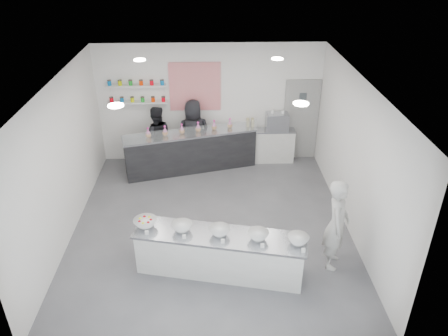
{
  "coord_description": "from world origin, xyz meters",
  "views": [
    {
      "loc": [
        0.03,
        -7.24,
        5.32
      ],
      "look_at": [
        0.27,
        0.4,
        1.11
      ],
      "focal_mm": 35.0,
      "sensor_mm": 36.0,
      "label": 1
    }
  ],
  "objects_px": {
    "espresso_ledge": "(271,146)",
    "staff_right": "(194,134)",
    "espresso_machine": "(277,122)",
    "staff_left": "(157,137)",
    "back_bar": "(191,151)",
    "woman_prep": "(337,224)",
    "prep_counter": "(220,253)"
  },
  "relations": [
    {
      "from": "espresso_machine",
      "to": "woman_prep",
      "type": "bearing_deg",
      "value": -83.01
    },
    {
      "from": "espresso_machine",
      "to": "staff_right",
      "type": "bearing_deg",
      "value": -175.86
    },
    {
      "from": "espresso_ledge",
      "to": "espresso_machine",
      "type": "xyz_separation_m",
      "value": [
        0.12,
        0.0,
        0.65
      ]
    },
    {
      "from": "prep_counter",
      "to": "staff_left",
      "type": "xyz_separation_m",
      "value": [
        -1.47,
        3.99,
        0.39
      ]
    },
    {
      "from": "woman_prep",
      "to": "staff_right",
      "type": "bearing_deg",
      "value": 50.74
    },
    {
      "from": "back_bar",
      "to": "staff_left",
      "type": "bearing_deg",
      "value": 148.79
    },
    {
      "from": "espresso_machine",
      "to": "woman_prep",
      "type": "height_order",
      "value": "woman_prep"
    },
    {
      "from": "prep_counter",
      "to": "woman_prep",
      "type": "distance_m",
      "value": 2.07
    },
    {
      "from": "staff_left",
      "to": "staff_right",
      "type": "bearing_deg",
      "value": 172.29
    },
    {
      "from": "woman_prep",
      "to": "back_bar",
      "type": "bearing_deg",
      "value": 53.35
    },
    {
      "from": "espresso_machine",
      "to": "back_bar",
      "type": "bearing_deg",
      "value": -169.46
    },
    {
      "from": "espresso_machine",
      "to": "staff_right",
      "type": "distance_m",
      "value": 2.09
    },
    {
      "from": "staff_left",
      "to": "espresso_machine",
      "type": "bearing_deg",
      "value": 175.16
    },
    {
      "from": "back_bar",
      "to": "espresso_ledge",
      "type": "distance_m",
      "value": 2.07
    },
    {
      "from": "back_bar",
      "to": "woman_prep",
      "type": "relative_size",
      "value": 1.89
    },
    {
      "from": "back_bar",
      "to": "espresso_ledge",
      "type": "xyz_separation_m",
      "value": [
        2.03,
        0.4,
        -0.07
      ]
    },
    {
      "from": "prep_counter",
      "to": "woman_prep",
      "type": "xyz_separation_m",
      "value": [
        2.02,
        0.15,
        0.46
      ]
    },
    {
      "from": "staff_right",
      "to": "prep_counter",
      "type": "bearing_deg",
      "value": 90.07
    },
    {
      "from": "back_bar",
      "to": "woman_prep",
      "type": "distance_m",
      "value": 4.47
    },
    {
      "from": "woman_prep",
      "to": "staff_right",
      "type": "height_order",
      "value": "staff_right"
    },
    {
      "from": "espresso_machine",
      "to": "staff_left",
      "type": "xyz_separation_m",
      "value": [
        -2.99,
        -0.15,
        -0.3
      ]
    },
    {
      "from": "espresso_ledge",
      "to": "staff_right",
      "type": "height_order",
      "value": "staff_right"
    },
    {
      "from": "staff_right",
      "to": "back_bar",
      "type": "bearing_deg",
      "value": 65.1
    },
    {
      "from": "back_bar",
      "to": "woman_prep",
      "type": "xyz_separation_m",
      "value": [
        2.64,
        -3.59,
        0.35
      ]
    },
    {
      "from": "espresso_ledge",
      "to": "woman_prep",
      "type": "xyz_separation_m",
      "value": [
        0.61,
        -3.99,
        0.42
      ]
    },
    {
      "from": "espresso_machine",
      "to": "staff_left",
      "type": "height_order",
      "value": "staff_left"
    },
    {
      "from": "back_bar",
      "to": "woman_prep",
      "type": "bearing_deg",
      "value": -68.35
    },
    {
      "from": "back_bar",
      "to": "staff_left",
      "type": "xyz_separation_m",
      "value": [
        -0.84,
        0.25,
        0.29
      ]
    },
    {
      "from": "espresso_ledge",
      "to": "staff_right",
      "type": "relative_size",
      "value": 0.68
    },
    {
      "from": "woman_prep",
      "to": "staff_right",
      "type": "distance_m",
      "value": 4.62
    },
    {
      "from": "espresso_machine",
      "to": "staff_right",
      "type": "height_order",
      "value": "staff_right"
    },
    {
      "from": "back_bar",
      "to": "woman_prep",
      "type": "height_order",
      "value": "woman_prep"
    }
  ]
}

